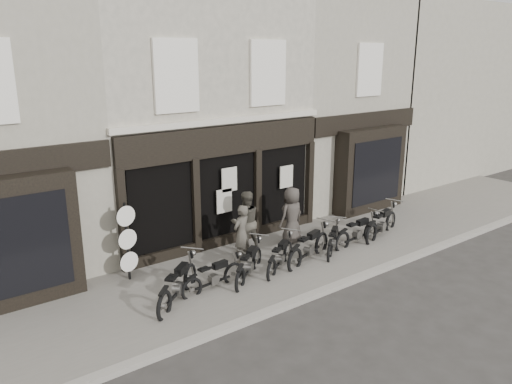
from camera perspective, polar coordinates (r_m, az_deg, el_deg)
ground_plane at (r=14.02m, az=3.54°, el=-9.82°), size 90.00×90.00×0.00m
pavement at (r=14.63m, az=1.25°, el=-8.40°), size 30.00×4.20×0.12m
kerb at (r=13.17m, az=7.13°, el=-11.39°), size 30.00×0.25×0.13m
central_building at (r=17.71m, az=-8.92°, el=9.20°), size 7.30×6.22×8.34m
neighbour_right at (r=21.38m, az=6.58°, el=10.28°), size 5.60×6.73×8.34m
filler_right at (r=27.65m, az=19.08°, el=10.88°), size 11.00×6.00×8.20m
motorcycle_0 at (r=12.66m, az=-8.89°, el=-10.72°), size 1.95×1.67×1.11m
motorcycle_1 at (r=13.15m, az=-4.85°, el=-9.84°), size 1.99×0.54×0.95m
motorcycle_2 at (r=13.73m, az=-0.80°, el=-8.50°), size 1.85×1.47×1.02m
motorcycle_3 at (r=14.28m, az=2.78°, el=-7.59°), size 1.85×1.31×0.99m
motorcycle_4 at (r=14.86m, az=6.09°, el=-6.50°), size 2.23×1.02×1.10m
motorcycle_5 at (r=15.61m, az=8.81°, el=-5.72°), size 1.71×1.38×0.95m
motorcycle_6 at (r=16.34m, az=11.52°, el=-4.73°), size 2.18×0.59×1.04m
motorcycle_7 at (r=17.19m, az=14.16°, el=-3.76°), size 2.28×1.00×1.12m
man_left at (r=14.41m, az=-1.68°, el=-4.81°), size 0.72×0.58×1.73m
man_centre at (r=15.16m, az=-1.20°, el=-3.40°), size 1.04×0.87×1.91m
man_right at (r=15.82m, az=4.10°, el=-2.72°), size 0.96×0.67×1.85m
advert_sign_post at (r=13.70m, az=-14.46°, el=-5.91°), size 0.55×0.36×2.27m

